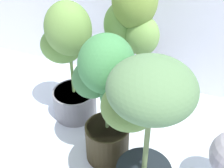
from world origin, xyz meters
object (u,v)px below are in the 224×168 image
(potted_plant_back_left, at_px, (69,58))
(potted_plant_front_right, at_px, (144,125))
(potted_plant_center, at_px, (107,95))
(potted_plant_back_center, at_px, (131,33))

(potted_plant_back_left, distance_m, potted_plant_front_right, 0.70)
(potted_plant_center, height_order, potted_plant_back_center, potted_plant_back_center)
(potted_plant_back_center, bearing_deg, potted_plant_back_left, -150.64)
(potted_plant_center, bearing_deg, potted_plant_back_center, 93.04)
(potted_plant_back_left, relative_size, potted_plant_center, 1.01)
(potted_plant_back_left, relative_size, potted_plant_back_center, 0.84)
(potted_plant_back_left, height_order, potted_plant_center, potted_plant_back_left)
(potted_plant_center, distance_m, potted_plant_back_center, 0.43)
(potted_plant_back_left, distance_m, potted_plant_back_center, 0.37)
(potted_plant_back_left, relative_size, potted_plant_front_right, 0.96)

